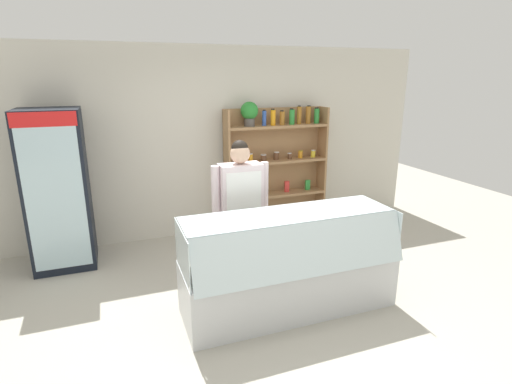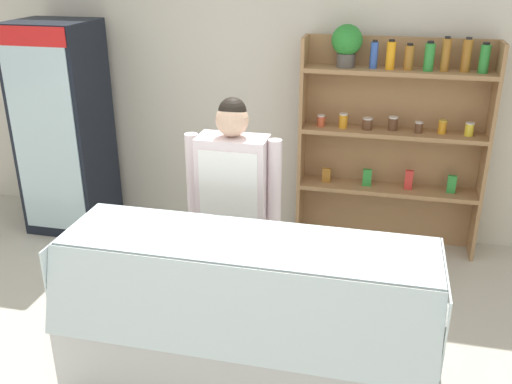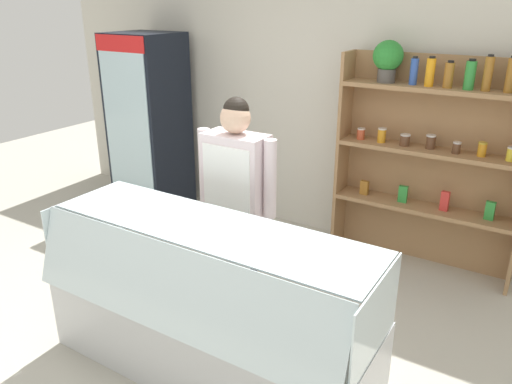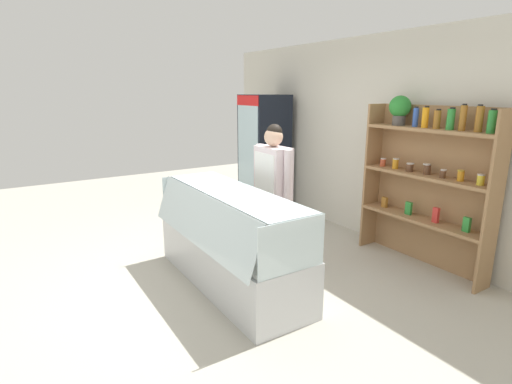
# 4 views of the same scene
# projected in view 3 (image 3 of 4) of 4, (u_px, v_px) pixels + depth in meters

# --- Properties ---
(ground_plane) EXTENTS (12.00, 12.00, 0.00)m
(ground_plane) POSITION_uv_depth(u_px,v_px,m) (193.00, 350.00, 3.43)
(ground_plane) COLOR #B7B2A3
(back_wall) EXTENTS (6.80, 0.10, 2.70)m
(back_wall) POSITION_uv_depth(u_px,v_px,m) (337.00, 100.00, 4.75)
(back_wall) COLOR beige
(back_wall) RESTS_ON ground
(drinks_fridge) EXTENTS (0.70, 0.66, 1.93)m
(drinks_fridge) POSITION_uv_depth(u_px,v_px,m) (149.00, 124.00, 5.46)
(drinks_fridge) COLOR black
(drinks_fridge) RESTS_ON ground
(shelving_unit) EXTENTS (1.56, 0.29, 1.94)m
(shelving_unit) POSITION_uv_depth(u_px,v_px,m) (427.00, 146.00, 4.20)
(shelving_unit) COLOR #9E754C
(shelving_unit) RESTS_ON ground
(deli_display_case) EXTENTS (2.12, 0.77, 1.01)m
(deli_display_case) POSITION_uv_depth(u_px,v_px,m) (208.00, 329.00, 3.14)
(deli_display_case) COLOR silver
(deli_display_case) RESTS_ON ground
(shop_clerk) EXTENTS (0.65, 0.25, 1.63)m
(shop_clerk) POSITION_uv_depth(u_px,v_px,m) (236.00, 189.00, 3.60)
(shop_clerk) COLOR #383D51
(shop_clerk) RESTS_ON ground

